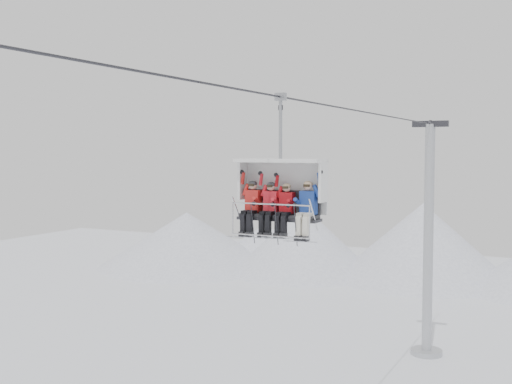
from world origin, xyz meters
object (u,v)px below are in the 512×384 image
at_px(lift_tower_right, 428,256).
at_px(skier_center_right, 286,208).
at_px(skier_center_left, 270,206).
at_px(chairlift_carrier, 282,189).
at_px(skier_far_left, 252,205).
at_px(skier_far_right, 307,207).

bearing_deg(lift_tower_right, skier_center_right, -89.33).
xyz_separation_m(lift_tower_right, skier_center_left, (-0.24, -20.64, 4.44)).
relative_size(chairlift_carrier, skier_center_left, 2.36).
relative_size(chairlift_carrier, skier_center_right, 2.36).
bearing_deg(chairlift_carrier, skier_far_left, -159.60).
bearing_deg(skier_center_right, lift_tower_right, 90.67).
bearing_deg(skier_center_left, chairlift_carrier, 51.88).
xyz_separation_m(skier_far_left, skier_far_right, (1.71, 0.00, 0.01)).
distance_m(skier_center_left, skier_far_right, 1.13).
height_order(skier_far_left, skier_center_left, skier_far_left).
distance_m(skier_center_left, skier_center_right, 0.49).
relative_size(skier_center_right, skier_far_right, 0.98).
bearing_deg(lift_tower_right, chairlift_carrier, -90.00).
height_order(skier_center_left, skier_far_right, skier_far_right).
bearing_deg(lift_tower_right, skier_far_right, -87.55).
height_order(lift_tower_right, skier_center_right, lift_tower_right).
xyz_separation_m(lift_tower_right, chairlift_carrier, (0.00, -20.33, 4.93)).
distance_m(skier_center_right, skier_far_right, 0.64).
bearing_deg(skier_far_left, skier_center_left, -0.22).
distance_m(chairlift_carrier, skier_far_right, 1.05).
distance_m(lift_tower_right, chairlift_carrier, 20.92).
relative_size(lift_tower_right, skier_center_left, 7.99).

